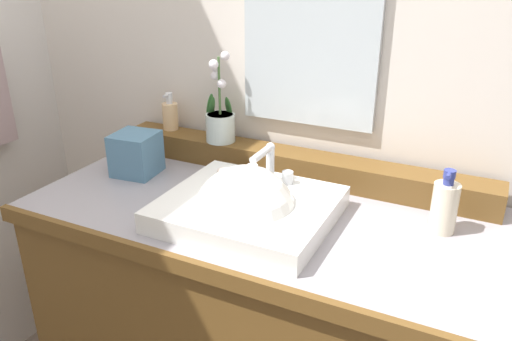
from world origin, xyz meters
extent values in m
cube|color=beige|center=(0.00, 0.42, 1.38)|extent=(2.96, 0.20, 2.75)
cube|color=brown|center=(0.00, 0.00, 0.41)|extent=(1.27, 0.60, 0.83)
cube|color=#969198|center=(0.00, 0.00, 0.84)|extent=(1.30, 0.62, 0.04)
cube|color=brown|center=(0.00, -0.31, 0.84)|extent=(1.30, 0.02, 0.04)
cube|color=brown|center=(0.00, 0.25, 0.90)|extent=(1.22, 0.11, 0.08)
cube|color=white|center=(0.00, -0.07, 0.89)|extent=(0.44, 0.39, 0.06)
sphere|color=white|center=(0.00, -0.09, 0.88)|extent=(0.27, 0.27, 0.27)
cylinder|color=silver|center=(0.00, 0.07, 0.97)|extent=(0.02, 0.02, 0.10)
cylinder|color=silver|center=(0.00, 0.01, 1.02)|extent=(0.02, 0.11, 0.02)
sphere|color=silver|center=(0.00, 0.07, 1.02)|extent=(0.03, 0.03, 0.03)
cylinder|color=silver|center=(-0.06, 0.07, 0.94)|extent=(0.03, 0.03, 0.04)
cylinder|color=silver|center=(0.05, 0.07, 0.94)|extent=(0.03, 0.03, 0.04)
ellipsoid|color=silver|center=(-0.12, 0.04, 0.93)|extent=(0.07, 0.04, 0.02)
cylinder|color=silver|center=(-0.26, 0.24, 0.99)|extent=(0.10, 0.10, 0.09)
cylinder|color=tan|center=(-0.26, 0.24, 1.03)|extent=(0.08, 0.08, 0.01)
cylinder|color=#476B38|center=(-0.26, 0.24, 1.13)|extent=(0.01, 0.01, 0.19)
ellipsoid|color=#387033|center=(-0.24, 0.27, 1.05)|extent=(0.03, 0.03, 0.07)
ellipsoid|color=#387033|center=(-0.30, 0.25, 1.05)|extent=(0.03, 0.03, 0.09)
ellipsoid|color=#387033|center=(-0.29, 0.24, 1.05)|extent=(0.03, 0.03, 0.08)
sphere|color=silver|center=(-0.25, 0.23, 1.14)|extent=(0.03, 0.03, 0.03)
sphere|color=silver|center=(-0.28, 0.24, 1.16)|extent=(0.03, 0.03, 0.03)
sphere|color=silver|center=(-0.28, 0.25, 1.18)|extent=(0.02, 0.02, 0.02)
sphere|color=silver|center=(-0.26, 0.22, 1.20)|extent=(0.03, 0.03, 0.03)
sphere|color=silver|center=(-0.24, 0.26, 1.22)|extent=(0.03, 0.03, 0.03)
cylinder|color=#E5B984|center=(-0.48, 0.26, 0.99)|extent=(0.05, 0.05, 0.09)
cylinder|color=silver|center=(-0.48, 0.26, 1.05)|extent=(0.02, 0.02, 0.02)
cylinder|color=silver|center=(-0.48, 0.26, 1.06)|extent=(0.02, 0.02, 0.02)
cylinder|color=silver|center=(-0.48, 0.25, 1.07)|extent=(0.01, 0.03, 0.01)
cylinder|color=beige|center=(0.47, 0.09, 0.93)|extent=(0.07, 0.07, 0.13)
cylinder|color=navy|center=(0.47, 0.09, 1.00)|extent=(0.03, 0.03, 0.02)
cylinder|color=navy|center=(0.47, 0.09, 1.02)|extent=(0.03, 0.03, 0.02)
cylinder|color=navy|center=(0.47, 0.07, 1.03)|extent=(0.01, 0.04, 0.01)
cube|color=teal|center=(-0.46, 0.05, 0.93)|extent=(0.14, 0.14, 0.13)
cube|color=silver|center=(0.01, 0.31, 1.32)|extent=(0.42, 0.02, 0.58)
camera|label=1|loc=(0.54, -1.13, 1.51)|focal=35.41mm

